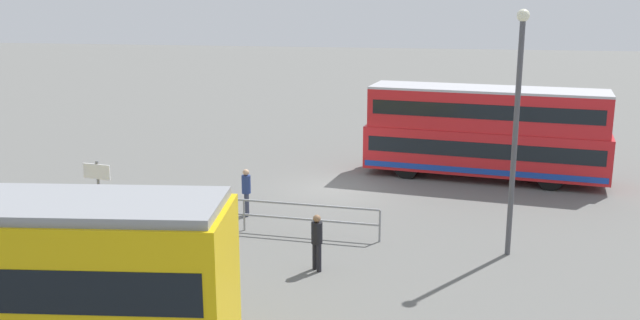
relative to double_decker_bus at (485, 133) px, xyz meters
The scene contains 7 objects.
ground_plane 6.82m from the double_decker_bus, 25.80° to the left, with size 160.00×160.00×0.00m, color slate.
double_decker_bus is the anchor object (origin of this frame).
pedestrian_near_railing 11.04m from the double_decker_bus, 39.40° to the left, with size 0.36×0.36×1.71m.
pedestrian_crossing 12.56m from the double_decker_bus, 66.06° to the left, with size 0.45×0.45×1.66m.
pedestrian_railing 11.82m from the double_decker_bus, 46.26° to the left, with size 9.19×0.61×1.08m.
info_sign 15.89m from the double_decker_bus, 35.82° to the left, with size 1.02×0.21×2.36m.
street_lamp 9.41m from the double_decker_bus, 92.30° to the left, with size 0.36×0.36×7.29m.
Camera 1 is at (-4.28, 26.58, 7.60)m, focal length 38.47 mm.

